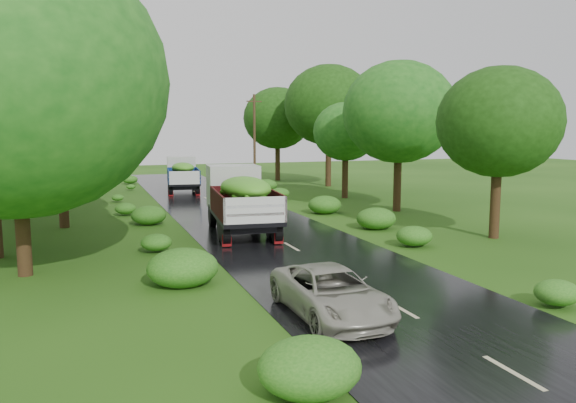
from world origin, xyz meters
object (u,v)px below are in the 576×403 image
utility_pole (254,140)px  truck_near (240,196)px  car (331,292)px  truck_far (182,173)px

utility_pole → truck_near: bearing=-118.7°
truck_near → utility_pole: 18.58m
truck_near → car: 11.67m
truck_far → utility_pole: (5.66, 0.85, 2.26)m
truck_far → car: 28.29m
truck_near → truck_far: truck_near is taller
truck_far → car: size_ratio=1.45×
truck_far → car: bearing=-85.3°
utility_pole → truck_far: bearing=178.4°
truck_near → utility_pole: utility_pole is taller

